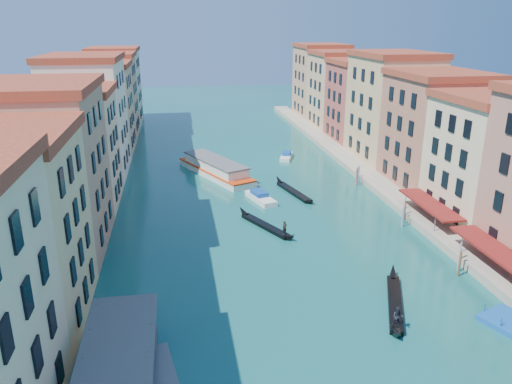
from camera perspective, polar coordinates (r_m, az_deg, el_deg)
left_bank_palazzos at (r=86.71m, az=-19.23°, el=6.89°), size 12.80×128.40×21.00m
right_bank_palazzos at (r=94.96m, az=16.60°, el=8.14°), size 12.80×128.40×21.00m
quay at (r=93.89m, az=11.67°, el=2.61°), size 4.00×140.00×1.00m
restaurant_awnings at (r=58.36m, az=26.55°, el=-6.64°), size 3.20×44.55×3.12m
vaporetto_stop at (r=40.04m, az=-15.44°, el=-20.02°), size 5.40×16.40×3.65m
mooring_poles_right at (r=61.75m, az=20.92°, el=-6.19°), size 1.44×54.24×3.20m
vaporetto_far at (r=89.59m, az=-4.68°, el=2.73°), size 12.50×20.22×2.99m
gondola_fore at (r=66.89m, az=1.09°, el=-3.75°), size 6.52×11.84×2.54m
gondola_right at (r=51.06m, az=15.61°, el=-12.03°), size 5.97×12.87×2.69m
gondola_far at (r=80.50m, az=4.25°, el=0.15°), size 4.19×13.14×1.89m
motorboat_mid at (r=76.81m, az=0.51°, el=-0.59°), size 4.10×7.33×1.45m
motorboat_far at (r=101.13m, az=3.48°, el=4.13°), size 3.86×6.49×1.28m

